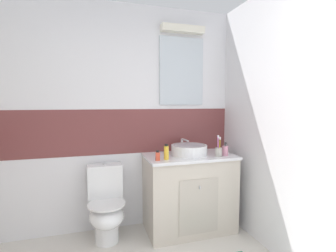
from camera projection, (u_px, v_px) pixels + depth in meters
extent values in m
cube|color=white|center=(121.00, 189.00, 2.89)|extent=(3.20, 0.10, 0.85)
cube|color=brown|center=(120.00, 131.00, 2.83)|extent=(3.20, 0.10, 0.50)
cube|color=white|center=(119.00, 57.00, 2.76)|extent=(3.20, 0.10, 1.15)
cube|color=silver|center=(182.00, 71.00, 2.92)|extent=(0.53, 0.02, 0.78)
cube|color=white|center=(183.00, 29.00, 2.84)|extent=(0.51, 0.10, 0.08)
cube|color=white|center=(305.00, 124.00, 2.02)|extent=(0.10, 3.48, 2.50)
cube|color=beige|center=(189.00, 193.00, 2.80)|extent=(0.95, 0.55, 0.82)
cube|color=white|center=(190.00, 156.00, 2.75)|extent=(0.97, 0.57, 0.03)
cube|color=#B6AD9F|center=(199.00, 207.00, 2.54)|extent=(0.43, 0.01, 0.57)
cylinder|color=silver|center=(200.00, 188.00, 2.50)|extent=(0.02, 0.02, 0.03)
cylinder|color=white|center=(189.00, 150.00, 2.73)|extent=(0.39, 0.39, 0.11)
cylinder|color=#AFB1BA|center=(189.00, 145.00, 2.73)|extent=(0.32, 0.32, 0.01)
cylinder|color=silver|center=(182.00, 145.00, 2.95)|extent=(0.03, 0.03, 0.15)
cylinder|color=silver|center=(185.00, 140.00, 2.83)|extent=(0.02, 0.18, 0.02)
cylinder|color=white|center=(107.00, 233.00, 2.56)|extent=(0.24, 0.24, 0.18)
ellipsoid|color=white|center=(107.00, 216.00, 2.50)|extent=(0.34, 0.42, 0.22)
cylinder|color=white|center=(107.00, 204.00, 2.49)|extent=(0.37, 0.37, 0.02)
cube|color=white|center=(105.00, 181.00, 2.67)|extent=(0.36, 0.17, 0.37)
cylinder|color=silver|center=(105.00, 164.00, 2.65)|extent=(0.04, 0.04, 0.02)
cylinder|color=#B2ADA3|center=(219.00, 152.00, 2.66)|extent=(0.07, 0.07, 0.09)
cylinder|color=gold|center=(220.00, 146.00, 2.66)|extent=(0.02, 0.01, 0.17)
cube|color=white|center=(220.00, 138.00, 2.65)|extent=(0.01, 0.02, 0.03)
cylinder|color=#D872BF|center=(218.00, 145.00, 2.64)|extent=(0.03, 0.04, 0.19)
cube|color=white|center=(218.00, 137.00, 2.63)|extent=(0.02, 0.02, 0.03)
cylinder|color=pink|center=(225.00, 151.00, 2.71)|extent=(0.06, 0.06, 0.10)
cylinder|color=#262626|center=(225.00, 144.00, 2.71)|extent=(0.01, 0.01, 0.04)
cylinder|color=#262626|center=(226.00, 143.00, 2.69)|extent=(0.01, 0.02, 0.01)
cylinder|color=yellow|center=(166.00, 153.00, 2.51)|extent=(0.05, 0.05, 0.14)
cylinder|color=black|center=(166.00, 145.00, 2.51)|extent=(0.04, 0.04, 0.02)
cube|color=#D84C33|center=(158.00, 156.00, 2.47)|extent=(0.04, 0.03, 0.08)
cylinder|color=black|center=(158.00, 151.00, 2.46)|extent=(0.03, 0.03, 0.02)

